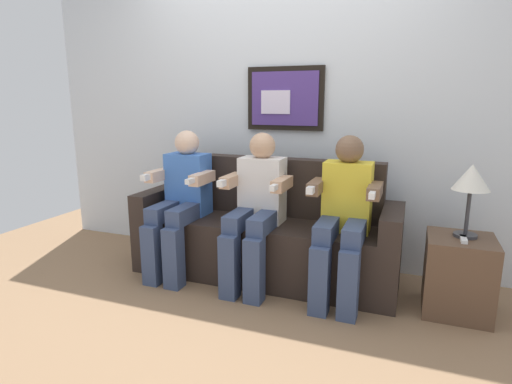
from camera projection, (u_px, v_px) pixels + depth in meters
name	position (u px, v px, depth m)	size (l,w,h in m)	color
ground_plane	(248.00, 292.00, 2.96)	(5.72, 5.72, 0.00)	#8C6B4C
back_wall_assembly	(283.00, 105.00, 3.37)	(4.40, 0.10, 2.60)	silver
couch	(264.00, 237.00, 3.19)	(2.00, 0.58, 0.90)	#2D231E
person_on_left	(181.00, 197.00, 3.19)	(0.46, 0.56, 1.11)	#3F72CC
person_in_middle	(256.00, 205.00, 2.97)	(0.46, 0.56, 1.11)	white
person_on_right	(344.00, 213.00, 2.76)	(0.46, 0.56, 1.11)	yellow
side_table_right	(458.00, 275.00, 2.63)	(0.40, 0.40, 0.50)	brown
table_lamp	(471.00, 181.00, 2.52)	(0.22, 0.22, 0.46)	#333338
spare_remote_on_table	(464.00, 239.00, 2.52)	(0.04, 0.13, 0.02)	white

